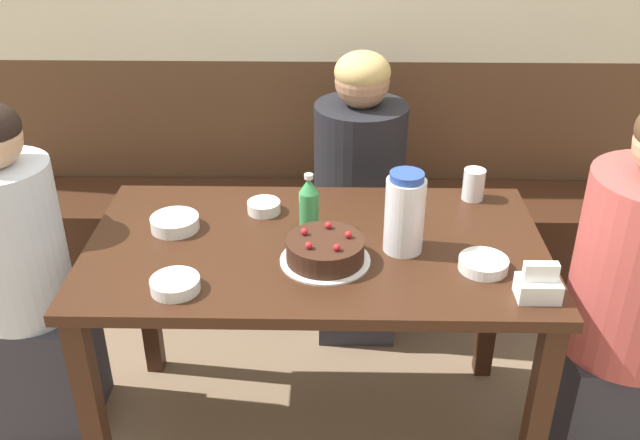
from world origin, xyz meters
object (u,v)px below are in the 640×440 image
bowl_soup_white (175,284)px  bowl_sauce_shallow (264,207)px  birthday_cake (325,251)px  napkin_holder (538,285)px  bench_seat (321,248)px  soju_bottle (309,203)px  glass_water_tall (474,184)px  person_teal_shirt (25,288)px  bowl_side_dish (483,264)px  person_pale_blue_shirt (359,204)px  bowl_rice_small (175,223)px  person_grey_tee (634,301)px  water_pitcher (405,213)px

bowl_soup_white → bowl_sauce_shallow: bowl_sauce_shallow is taller
birthday_cake → napkin_holder: 0.58m
bench_seat → soju_bottle: 0.95m
birthday_cake → bowl_sauce_shallow: birthday_cake is taller
glass_water_tall → person_teal_shirt: size_ratio=0.09×
bowl_side_dish → bowl_sauce_shallow: (-0.64, 0.32, 0.00)m
bowl_soup_white → person_pale_blue_shirt: size_ratio=0.11×
bench_seat → glass_water_tall: bearing=-46.3°
bench_seat → bowl_sauce_shallow: size_ratio=24.55×
bowl_soup_white → person_teal_shirt: person_teal_shirt is taller
bowl_soup_white → bowl_side_dish: (0.83, 0.12, -0.00)m
bowl_sauce_shallow → glass_water_tall: (0.68, 0.11, 0.03)m
soju_bottle → napkin_holder: size_ratio=1.63×
bench_seat → bowl_rice_small: bowl_rice_small is taller
bowl_side_dish → glass_water_tall: size_ratio=1.32×
bowl_side_dish → person_pale_blue_shirt: person_pale_blue_shirt is taller
bench_seat → napkin_holder: size_ratio=23.48×
birthday_cake → bowl_soup_white: 0.42m
bench_seat → bowl_sauce_shallow: 0.85m
bowl_side_dish → person_grey_tee: 0.50m
person_pale_blue_shirt → water_pitcher: bearing=8.8°
soju_bottle → birthday_cake: bearing=-75.1°
birthday_cake → soju_bottle: bearing=104.9°
soju_bottle → glass_water_tall: 0.57m
water_pitcher → glass_water_tall: (0.26, 0.33, -0.07)m
person_grey_tee → person_teal_shirt: bearing=-4.3°
person_teal_shirt → soju_bottle: bearing=1.8°
water_pitcher → person_teal_shirt: size_ratio=0.21×
bowl_rice_small → bench_seat: bearing=60.2°
bowl_side_dish → person_teal_shirt: bearing=171.9°
water_pitcher → napkin_holder: size_ratio=2.21×
bench_seat → person_pale_blue_shirt: person_pale_blue_shirt is taller
bench_seat → person_pale_blue_shirt: 0.40m
birthday_cake → bowl_soup_white: (-0.39, -0.15, -0.02)m
soju_bottle → person_teal_shirt: size_ratio=0.15×
birthday_cake → person_teal_shirt: (-0.96, 0.17, -0.25)m
napkin_holder → bowl_sauce_shallow: (-0.75, 0.46, -0.02)m
water_pitcher → soju_bottle: (-0.27, 0.12, -0.04)m
birthday_cake → glass_water_tall: glass_water_tall is taller
soju_bottle → bowl_rice_small: soju_bottle is taller
bench_seat → bowl_side_dish: bowl_side_dish is taller
person_teal_shirt → person_pale_blue_shirt: bearing=27.5°
water_pitcher → glass_water_tall: bearing=51.8°
glass_water_tall → bowl_rice_small: bearing=-166.9°
bowl_rice_small → bowl_side_dish: 0.92m
soju_bottle → person_grey_tee: bearing=-10.1°
birthday_cake → person_pale_blue_shirt: size_ratio=0.22×
water_pitcher → person_pale_blue_shirt: size_ratio=0.21×
bowl_rice_small → bowl_sauce_shallow: size_ratio=1.40×
person_grey_tee → napkin_holder: bearing=28.5°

